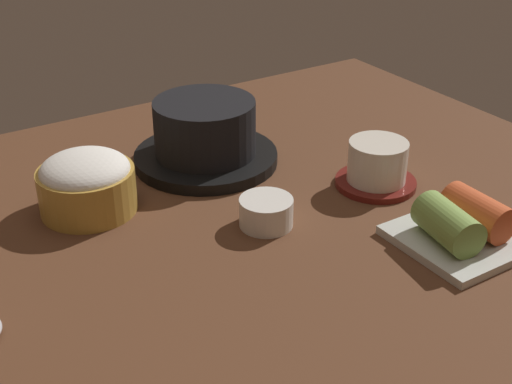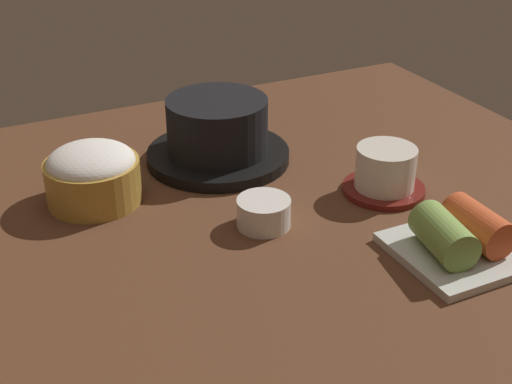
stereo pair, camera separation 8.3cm
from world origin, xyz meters
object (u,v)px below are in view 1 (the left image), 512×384
Objects in this scene: tea_cup_with_saucer at (377,165)px; banchan_cup_center at (266,211)px; rice_bowl at (86,182)px; kimchi_plate at (461,226)px; stone_pot at (205,135)px.

tea_cup_with_saucer is 1.65× the size of banchan_cup_center.
rice_bowl is 43.13cm from kimchi_plate.
kimchi_plate is at bearing -42.71° from banchan_cup_center.
stone_pot reaches higher than banchan_cup_center.
stone_pot is 1.88× the size of tea_cup_with_saucer.
stone_pot is 3.11× the size of banchan_cup_center.
rice_bowl reaches higher than tea_cup_with_saucer.
rice_bowl is 1.84× the size of banchan_cup_center.
stone_pot is 18.31cm from banchan_cup_center.
kimchi_plate is at bearing -94.44° from tea_cup_with_saucer.
banchan_cup_center is at bearing -177.87° from tea_cup_with_saucer.
stone_pot reaches higher than rice_bowl.
tea_cup_with_saucer is (33.06, -13.67, -0.84)cm from rice_bowl.
tea_cup_with_saucer is 17.18cm from banchan_cup_center.
banchan_cup_center is at bearing -41.92° from rice_bowl.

